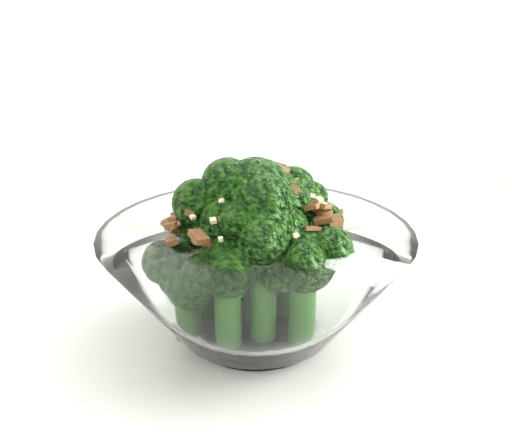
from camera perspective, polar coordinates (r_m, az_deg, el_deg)
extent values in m
cylinder|color=white|center=(0.49, 0.00, -9.16)|extent=(0.08, 0.08, 0.01)
cylinder|color=#225616|center=(0.47, 0.00, -4.18)|extent=(0.02, 0.02, 0.08)
sphere|color=#1D510F|center=(0.45, 0.00, 1.80)|extent=(0.05, 0.05, 0.05)
cylinder|color=#225616|center=(0.49, 1.19, -3.47)|extent=(0.02, 0.02, 0.07)
sphere|color=#1D510F|center=(0.47, 1.24, 1.79)|extent=(0.04, 0.04, 0.04)
cylinder|color=#225616|center=(0.47, -2.42, -4.40)|extent=(0.02, 0.02, 0.07)
sphere|color=#1D510F|center=(0.45, -2.51, 0.87)|extent=(0.05, 0.05, 0.05)
cylinder|color=#225616|center=(0.45, 0.57, -6.12)|extent=(0.02, 0.02, 0.07)
sphere|color=#1D510F|center=(0.43, 0.59, -0.90)|extent=(0.04, 0.04, 0.04)
cylinder|color=#225616|center=(0.48, 3.84, -5.21)|extent=(0.02, 0.02, 0.05)
sphere|color=#1D510F|center=(0.46, 3.95, -1.09)|extent=(0.04, 0.04, 0.04)
cylinder|color=#225616|center=(0.48, -4.14, -5.29)|extent=(0.02, 0.02, 0.05)
sphere|color=#1D510F|center=(0.46, -4.26, -1.30)|extent=(0.04, 0.04, 0.04)
cylinder|color=#225616|center=(0.45, 3.72, -7.43)|extent=(0.02, 0.02, 0.05)
sphere|color=#1D510F|center=(0.43, 3.83, -3.46)|extent=(0.04, 0.04, 0.04)
cylinder|color=#225616|center=(0.45, -2.27, -7.81)|extent=(0.02, 0.02, 0.05)
sphere|color=#1D510F|center=(0.43, -2.33, -3.98)|extent=(0.04, 0.04, 0.04)
cylinder|color=#225616|center=(0.51, 4.04, -4.50)|extent=(0.02, 0.02, 0.04)
sphere|color=#1D510F|center=(0.50, 4.12, -1.50)|extent=(0.04, 0.04, 0.04)
cylinder|color=#225616|center=(0.46, -5.48, -7.46)|extent=(0.02, 0.02, 0.04)
sphere|color=#1D510F|center=(0.45, -5.61, -4.29)|extent=(0.04, 0.04, 0.04)
cylinder|color=#225616|center=(0.51, -0.38, -4.10)|extent=(0.02, 0.02, 0.04)
sphere|color=#1D510F|center=(0.50, -0.39, -1.02)|extent=(0.04, 0.04, 0.04)
cylinder|color=#225616|center=(0.49, 2.47, -5.71)|extent=(0.02, 0.02, 0.04)
sphere|color=#1D510F|center=(0.47, 2.52, -2.70)|extent=(0.04, 0.04, 0.04)
cylinder|color=#225616|center=(0.50, 2.60, -3.40)|extent=(0.02, 0.02, 0.06)
sphere|color=#1D510F|center=(0.49, 2.68, 0.84)|extent=(0.04, 0.04, 0.04)
cube|color=brown|center=(0.45, -6.42, 0.02)|extent=(0.01, 0.01, 0.00)
cube|color=brown|center=(0.42, -4.61, -1.54)|extent=(0.01, 0.02, 0.01)
cube|color=brown|center=(0.42, -4.39, -1.99)|extent=(0.01, 0.01, 0.01)
cube|color=brown|center=(0.47, 3.05, 2.66)|extent=(0.01, 0.01, 0.01)
cube|color=brown|center=(0.50, 3.99, 1.02)|extent=(0.01, 0.01, 0.01)
cube|color=brown|center=(0.45, 5.51, 0.30)|extent=(0.01, 0.01, 0.00)
cube|color=brown|center=(0.44, -1.07, 4.10)|extent=(0.01, 0.01, 0.01)
cube|color=brown|center=(0.47, -2.51, 2.51)|extent=(0.01, 0.01, 0.01)
cube|color=brown|center=(0.49, -1.94, 2.26)|extent=(0.01, 0.01, 0.01)
cube|color=brown|center=(0.45, 4.70, 0.86)|extent=(0.01, 0.01, 0.01)
cube|color=brown|center=(0.46, -0.25, 4.10)|extent=(0.01, 0.01, 0.01)
cube|color=brown|center=(0.45, 5.49, 0.92)|extent=(0.01, 0.01, 0.01)
cube|color=brown|center=(0.48, 4.80, 1.27)|extent=(0.01, 0.02, 0.00)
cube|color=brown|center=(0.48, -3.98, 1.33)|extent=(0.01, 0.02, 0.01)
cube|color=brown|center=(0.49, -4.31, 1.40)|extent=(0.01, 0.01, 0.01)
cube|color=brown|center=(0.42, -2.24, -0.24)|extent=(0.01, 0.01, 0.01)
cube|color=brown|center=(0.43, 5.91, -1.44)|extent=(0.01, 0.01, 0.00)
cube|color=brown|center=(0.44, -6.66, -0.59)|extent=(0.01, 0.02, 0.01)
cube|color=brown|center=(0.42, 1.44, 0.29)|extent=(0.01, 0.01, 0.00)
cube|color=brown|center=(0.50, 1.59, 1.59)|extent=(0.01, 0.01, 0.01)
cube|color=brown|center=(0.49, -3.61, 1.92)|extent=(0.02, 0.01, 0.01)
cube|color=brown|center=(0.45, -6.82, -0.78)|extent=(0.01, 0.01, 0.01)
cube|color=brown|center=(0.44, -5.03, 0.28)|extent=(0.01, 0.01, 0.00)
cube|color=brown|center=(0.47, 6.19, 0.28)|extent=(0.01, 0.01, 0.01)
cube|color=brown|center=(0.45, 6.29, -0.38)|extent=(0.01, 0.01, 0.01)
cube|color=brown|center=(0.46, 3.23, 2.81)|extent=(0.01, 0.01, 0.01)
cube|color=brown|center=(0.44, 5.35, -0.18)|extent=(0.01, 0.01, 0.01)
cube|color=brown|center=(0.50, -2.07, 1.57)|extent=(0.01, 0.01, 0.01)
cube|color=brown|center=(0.48, 1.50, 2.74)|extent=(0.01, 0.01, 0.01)
cube|color=brown|center=(0.48, 1.31, 2.45)|extent=(0.01, 0.01, 0.00)
cube|color=brown|center=(0.47, -6.27, 0.24)|extent=(0.01, 0.01, 0.01)
cube|color=brown|center=(0.48, 2.10, 2.30)|extent=(0.01, 0.01, 0.01)
cube|color=brown|center=(0.43, 2.63, 2.00)|extent=(0.02, 0.01, 0.01)
cube|color=brown|center=(0.41, 1.06, -0.83)|extent=(0.01, 0.01, 0.01)
cube|color=brown|center=(0.42, 0.42, 0.89)|extent=(0.01, 0.01, 0.01)
cube|color=brown|center=(0.47, -6.67, -0.21)|extent=(0.01, 0.01, 0.01)
cube|color=brown|center=(0.46, -4.90, 0.85)|extent=(0.01, 0.01, 0.01)
cube|color=brown|center=(0.44, -5.10, 0.69)|extent=(0.01, 0.02, 0.01)
cube|color=brown|center=(0.44, 4.65, 0.88)|extent=(0.02, 0.02, 0.01)
cube|color=brown|center=(0.43, 1.54, 2.06)|extent=(0.01, 0.01, 0.01)
cube|color=brown|center=(0.44, -6.78, -1.91)|extent=(0.01, 0.01, 0.01)
cube|color=brown|center=(0.45, 2.90, 2.50)|extent=(0.01, 0.01, 0.01)
cube|color=brown|center=(0.49, 0.92, 2.18)|extent=(0.01, 0.01, 0.01)
cube|color=brown|center=(0.47, 3.32, 2.20)|extent=(0.01, 0.01, 0.00)
cube|color=brown|center=(0.46, 2.73, 2.93)|extent=(0.01, 0.01, 0.01)
cube|color=brown|center=(0.43, 4.36, -0.86)|extent=(0.01, 0.01, 0.01)
cube|color=brown|center=(0.45, 1.91, 3.88)|extent=(0.01, 0.01, 0.01)
cube|color=brown|center=(0.45, 6.25, -0.32)|extent=(0.01, 0.01, 0.00)
cube|color=brown|center=(0.48, 0.27, 2.73)|extent=(0.01, 0.02, 0.00)
cube|color=brown|center=(0.45, -6.41, -0.17)|extent=(0.01, 0.01, 0.00)
cube|color=beige|center=(0.41, -2.85, -1.74)|extent=(0.00, 0.00, 0.00)
cube|color=beige|center=(0.43, -2.75, 1.30)|extent=(0.00, 0.00, 0.00)
cube|color=beige|center=(0.42, 2.29, 1.03)|extent=(0.01, 0.01, 0.01)
cube|color=beige|center=(0.46, 0.25, 3.80)|extent=(0.00, 0.00, 0.00)
cube|color=beige|center=(0.47, -4.72, 1.36)|extent=(0.00, 0.00, 0.00)
cube|color=beige|center=(0.44, -2.64, 2.40)|extent=(0.00, 0.01, 0.00)
cube|color=beige|center=(0.46, 1.24, 3.35)|extent=(0.01, 0.01, 0.00)
cube|color=beige|center=(0.41, 3.20, -1.43)|extent=(0.00, 0.00, 0.00)
cube|color=beige|center=(0.45, 5.41, 0.94)|extent=(0.01, 0.01, 0.01)
cube|color=beige|center=(0.46, 4.44, 1.75)|extent=(0.01, 0.01, 0.00)
cube|color=beige|center=(0.44, 0.86, 3.96)|extent=(0.01, 0.00, 0.00)
cube|color=beige|center=(0.42, -3.45, -0.25)|extent=(0.00, 0.00, 0.00)
cube|color=beige|center=(0.46, 1.43, 3.76)|extent=(0.00, 0.00, 0.00)
cube|color=beige|center=(0.43, -0.68, 2.79)|extent=(0.01, 0.01, 0.00)
cube|color=beige|center=(0.46, 0.18, 4.02)|extent=(0.00, 0.01, 0.01)
cube|color=beige|center=(0.48, -2.56, 2.66)|extent=(0.00, 0.00, 0.00)
cube|color=beige|center=(0.50, -2.28, 2.00)|extent=(0.01, 0.01, 0.00)
cube|color=beige|center=(0.45, 5.03, 1.40)|extent=(0.01, 0.01, 0.00)
cube|color=beige|center=(0.44, -6.29, -0.52)|extent=(0.00, 0.00, 0.00)
cube|color=beige|center=(0.43, -5.08, 0.04)|extent=(0.00, 0.00, 0.00)
cube|color=beige|center=(0.49, 0.25, 2.42)|extent=(0.01, 0.01, 0.00)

